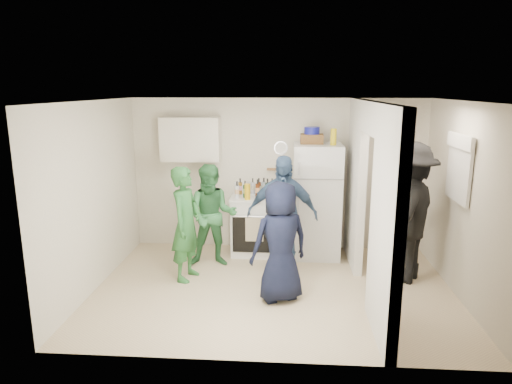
{
  "coord_description": "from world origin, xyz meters",
  "views": [
    {
      "loc": [
        0.16,
        -5.73,
        2.67
      ],
      "look_at": [
        -0.27,
        0.4,
        1.25
      ],
      "focal_mm": 32.0,
      "sensor_mm": 36.0,
      "label": 1
    }
  ],
  "objects_px": {
    "person_denim": "(282,215)",
    "person_nook": "(409,213)",
    "person_green_center": "(212,216)",
    "yellow_cup_stack_top": "(334,137)",
    "person_navy": "(280,242)",
    "fridge": "(316,201)",
    "wicker_basket": "(312,139)",
    "blue_bowl": "(312,130)",
    "stove": "(256,225)",
    "person_green_left": "(186,224)"
  },
  "relations": [
    {
      "from": "blue_bowl",
      "to": "person_green_center",
      "type": "relative_size",
      "value": 0.15
    },
    {
      "from": "wicker_basket",
      "to": "fridge",
      "type": "bearing_deg",
      "value": -26.57
    },
    {
      "from": "person_green_left",
      "to": "fridge",
      "type": "bearing_deg",
      "value": -46.93
    },
    {
      "from": "person_denim",
      "to": "person_navy",
      "type": "xyz_separation_m",
      "value": [
        -0.01,
        -0.9,
        -0.1
      ]
    },
    {
      "from": "stove",
      "to": "person_denim",
      "type": "bearing_deg",
      "value": -60.91
    },
    {
      "from": "fridge",
      "to": "person_navy",
      "type": "xyz_separation_m",
      "value": [
        -0.55,
        -1.64,
        -0.13
      ]
    },
    {
      "from": "yellow_cup_stack_top",
      "to": "person_green_center",
      "type": "bearing_deg",
      "value": -166.3
    },
    {
      "from": "blue_bowl",
      "to": "person_green_center",
      "type": "xyz_separation_m",
      "value": [
        -1.48,
        -0.59,
        -1.23
      ]
    },
    {
      "from": "person_green_center",
      "to": "person_denim",
      "type": "bearing_deg",
      "value": -14.64
    },
    {
      "from": "wicker_basket",
      "to": "person_green_center",
      "type": "height_order",
      "value": "wicker_basket"
    },
    {
      "from": "blue_bowl",
      "to": "person_denim",
      "type": "relative_size",
      "value": 0.14
    },
    {
      "from": "blue_bowl",
      "to": "person_denim",
      "type": "height_order",
      "value": "blue_bowl"
    },
    {
      "from": "fridge",
      "to": "wicker_basket",
      "type": "distance_m",
      "value": 0.99
    },
    {
      "from": "blue_bowl",
      "to": "yellow_cup_stack_top",
      "type": "height_order",
      "value": "blue_bowl"
    },
    {
      "from": "person_green_center",
      "to": "person_nook",
      "type": "distance_m",
      "value": 2.82
    },
    {
      "from": "person_green_center",
      "to": "stove",
      "type": "bearing_deg",
      "value": 38.86
    },
    {
      "from": "yellow_cup_stack_top",
      "to": "person_navy",
      "type": "bearing_deg",
      "value": -116.46
    },
    {
      "from": "wicker_basket",
      "to": "person_denim",
      "type": "xyz_separation_m",
      "value": [
        -0.44,
        -0.79,
        -1.01
      ]
    },
    {
      "from": "person_navy",
      "to": "wicker_basket",
      "type": "bearing_deg",
      "value": -130.23
    },
    {
      "from": "fridge",
      "to": "person_green_left",
      "type": "height_order",
      "value": "fridge"
    },
    {
      "from": "stove",
      "to": "wicker_basket",
      "type": "bearing_deg",
      "value": 1.32
    },
    {
      "from": "yellow_cup_stack_top",
      "to": "fridge",
      "type": "bearing_deg",
      "value": 155.56
    },
    {
      "from": "stove",
      "to": "fridge",
      "type": "distance_m",
      "value": 1.06
    },
    {
      "from": "wicker_basket",
      "to": "person_green_center",
      "type": "relative_size",
      "value": 0.22
    },
    {
      "from": "person_nook",
      "to": "person_green_left",
      "type": "bearing_deg",
      "value": -54.39
    },
    {
      "from": "wicker_basket",
      "to": "blue_bowl",
      "type": "relative_size",
      "value": 1.46
    },
    {
      "from": "person_green_left",
      "to": "person_denim",
      "type": "xyz_separation_m",
      "value": [
        1.33,
        0.33,
        0.06
      ]
    },
    {
      "from": "stove",
      "to": "wicker_basket",
      "type": "distance_m",
      "value": 1.65
    },
    {
      "from": "wicker_basket",
      "to": "stove",
      "type": "bearing_deg",
      "value": -178.68
    },
    {
      "from": "person_green_center",
      "to": "person_denim",
      "type": "distance_m",
      "value": 1.07
    },
    {
      "from": "person_denim",
      "to": "person_nook",
      "type": "xyz_separation_m",
      "value": [
        1.74,
        -0.15,
        0.11
      ]
    },
    {
      "from": "person_green_center",
      "to": "blue_bowl",
      "type": "bearing_deg",
      "value": 17.93
    },
    {
      "from": "wicker_basket",
      "to": "person_navy",
      "type": "distance_m",
      "value": 2.07
    },
    {
      "from": "wicker_basket",
      "to": "person_nook",
      "type": "xyz_separation_m",
      "value": [
        1.31,
        -0.94,
        -0.91
      ]
    },
    {
      "from": "stove",
      "to": "person_navy",
      "type": "xyz_separation_m",
      "value": [
        0.42,
        -1.67,
        0.3
      ]
    },
    {
      "from": "wicker_basket",
      "to": "person_navy",
      "type": "height_order",
      "value": "wicker_basket"
    },
    {
      "from": "person_navy",
      "to": "person_nook",
      "type": "relative_size",
      "value": 0.79
    },
    {
      "from": "wicker_basket",
      "to": "person_navy",
      "type": "xyz_separation_m",
      "value": [
        -0.45,
        -1.69,
        -1.11
      ]
    },
    {
      "from": "person_green_left",
      "to": "person_green_center",
      "type": "xyz_separation_m",
      "value": [
        0.28,
        0.53,
        -0.03
      ]
    },
    {
      "from": "person_green_left",
      "to": "stove",
      "type": "bearing_deg",
      "value": -26.1
    },
    {
      "from": "yellow_cup_stack_top",
      "to": "person_denim",
      "type": "xyz_separation_m",
      "value": [
        -0.76,
        -0.64,
        -1.06
      ]
    },
    {
      "from": "yellow_cup_stack_top",
      "to": "person_green_center",
      "type": "xyz_separation_m",
      "value": [
        -1.8,
        -0.44,
        -1.15
      ]
    },
    {
      "from": "person_nook",
      "to": "fridge",
      "type": "bearing_deg",
      "value": -94.08
    },
    {
      "from": "fridge",
      "to": "person_green_center",
      "type": "xyz_separation_m",
      "value": [
        -1.58,
        -0.54,
        -0.12
      ]
    },
    {
      "from": "person_denim",
      "to": "person_navy",
      "type": "distance_m",
      "value": 0.9
    },
    {
      "from": "yellow_cup_stack_top",
      "to": "person_navy",
      "type": "relative_size",
      "value": 0.16
    },
    {
      "from": "blue_bowl",
      "to": "person_green_left",
      "type": "distance_m",
      "value": 2.41
    },
    {
      "from": "blue_bowl",
      "to": "person_navy",
      "type": "bearing_deg",
      "value": -104.79
    },
    {
      "from": "stove",
      "to": "person_denim",
      "type": "relative_size",
      "value": 0.55
    },
    {
      "from": "fridge",
      "to": "person_navy",
      "type": "distance_m",
      "value": 1.73
    }
  ]
}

